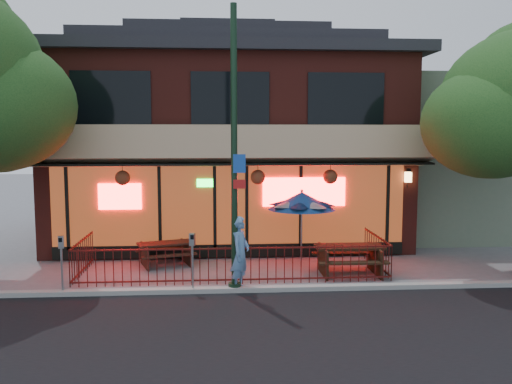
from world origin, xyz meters
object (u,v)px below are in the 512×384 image
picnic_table_right (349,255)px  pedestrian (240,253)px  patio_umbrella (302,201)px  parking_meter_near (192,253)px  street_light (234,165)px  picnic_table_left (166,250)px  parking_meter_far (61,255)px

picnic_table_right → pedestrian: pedestrian is taller
patio_umbrella → parking_meter_near: (-3.11, -2.61, -0.94)m
parking_meter_near → picnic_table_right: bearing=18.8°
street_light → picnic_table_right: (3.24, 1.38, -2.62)m
picnic_table_left → picnic_table_right: (5.22, -1.42, 0.08)m
street_light → parking_meter_far: (-4.20, -0.05, -2.16)m
pedestrian → parking_meter_far: bearing=113.8°
picnic_table_left → picnic_table_right: 5.41m
picnic_table_right → patio_umbrella: 2.16m
picnic_table_left → parking_meter_far: parking_meter_far is taller
street_light → picnic_table_left: size_ratio=3.66×
picnic_table_left → parking_meter_far: bearing=-128.0°
picnic_table_left → street_light: bearing=-54.8°
picnic_table_right → parking_meter_near: size_ratio=1.29×
street_light → picnic_table_right: street_light is taller
picnic_table_right → street_light: bearing=-156.9°
picnic_table_right → parking_meter_near: 4.55m
picnic_table_left → parking_meter_near: 3.08m
picnic_table_right → parking_meter_far: bearing=-169.1°
pedestrian → parking_meter_near: bearing=118.7°
street_light → parking_meter_far: size_ratio=4.79×
street_light → picnic_table_left: (-1.97, 2.80, -2.70)m
street_light → parking_meter_far: street_light is taller
street_light → parking_meter_far: 4.73m
patio_umbrella → parking_meter_far: size_ratio=1.56×
patio_umbrella → parking_meter_near: bearing=-140.1°
pedestrian → parking_meter_near: pedestrian is taller
picnic_table_left → pedestrian: pedestrian is taller
street_light → parking_meter_near: bearing=-175.8°
picnic_table_left → parking_meter_near: (0.93, -2.88, 0.56)m
picnic_table_right → patio_umbrella: size_ratio=0.84×
parking_meter_near → pedestrian: bearing=6.3°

